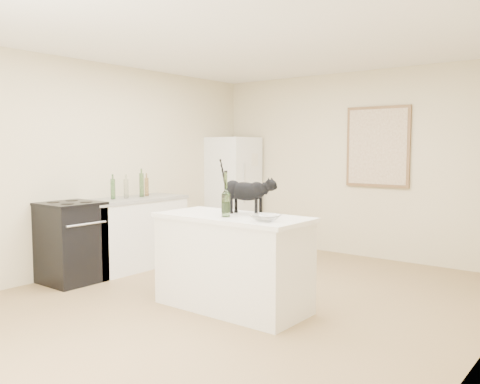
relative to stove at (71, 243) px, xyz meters
name	(u,v)px	position (x,y,z in m)	size (l,w,h in m)	color
floor	(237,301)	(1.95, 0.60, -0.45)	(5.50, 5.50, 0.00)	#93754E
ceiling	(237,37)	(1.95, 0.60, 2.15)	(5.50, 5.50, 0.00)	white
wall_back	(358,165)	(1.95, 3.35, 0.85)	(4.50, 4.50, 0.00)	beige
wall_left	(97,167)	(-0.30, 0.60, 0.85)	(5.50, 5.50, 0.00)	beige
island_base	(233,264)	(2.05, 0.40, -0.02)	(1.44, 0.67, 0.86)	white
island_top	(233,217)	(2.05, 0.40, 0.43)	(1.50, 0.70, 0.04)	white
left_cabinets	(133,234)	(0.00, 0.90, -0.02)	(0.60, 1.40, 0.86)	white
left_countertop	(132,199)	(0.00, 0.90, 0.43)	(0.62, 1.44, 0.04)	gray
stove	(71,243)	(0.00, 0.00, 0.00)	(0.60, 0.60, 0.90)	black
fridge	(233,191)	(0.00, 2.95, 0.40)	(0.68, 0.68, 1.70)	white
artwork_frame	(378,147)	(2.25, 3.32, 1.10)	(0.90, 0.03, 1.10)	brown
artwork_canvas	(377,147)	(2.25, 3.30, 1.10)	(0.82, 0.00, 1.02)	beige
black_cat	(245,194)	(2.09, 0.54, 0.65)	(0.56, 0.17, 0.39)	black
wine_bottle	(226,197)	(2.07, 0.28, 0.64)	(0.08, 0.08, 0.38)	#325522
glass_bowl	(266,218)	(2.53, 0.26, 0.48)	(0.25, 0.25, 0.06)	white
fridge_paper	(254,160)	(0.34, 3.07, 0.90)	(0.01, 0.15, 0.19)	silver
counter_bottle_cluster	(132,187)	(-0.02, 0.92, 0.58)	(0.12, 0.59, 0.31)	#194617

